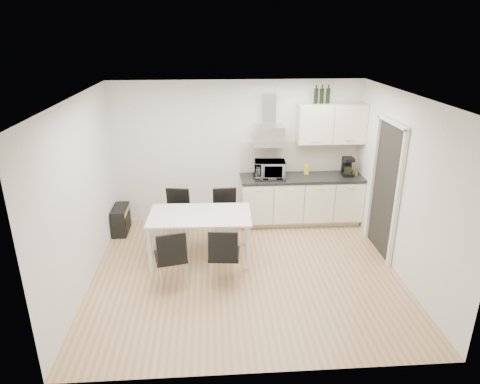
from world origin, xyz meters
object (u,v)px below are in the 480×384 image
object	(u,v)px
dining_table	(200,218)
kitchenette	(303,180)
chair_far_left	(176,216)
chair_near_left	(171,257)
floor_speaker	(178,214)
guitar_amp	(121,220)
chair_near_right	(224,255)
chair_far_right	(226,216)

from	to	relation	value
dining_table	kitchenette	bearing A→B (deg)	35.41
dining_table	chair_far_left	world-z (taller)	chair_far_left
chair_near_left	floor_speaker	distance (m)	2.16
dining_table	guitar_amp	size ratio (longest dim) A/B	2.77
kitchenette	guitar_amp	xyz separation A→B (m)	(-3.30, -0.21, -0.59)
floor_speaker	guitar_amp	bearing A→B (deg)	-142.34
chair_far_left	chair_near_left	size ratio (longest dim) A/B	1.00
chair_far_left	floor_speaker	xyz separation A→B (m)	(-0.03, 0.75, -0.29)
chair_near_right	guitar_amp	world-z (taller)	chair_near_right
kitchenette	chair_far_right	size ratio (longest dim) A/B	2.86
chair_near_left	guitar_amp	size ratio (longest dim) A/B	1.53
chair_near_right	floor_speaker	size ratio (longest dim) A/B	2.95
dining_table	chair_far_right	size ratio (longest dim) A/B	1.81
chair_near_right	guitar_amp	xyz separation A→B (m)	(-1.78, 1.75, -0.20)
chair_far_left	guitar_amp	distance (m)	1.10
chair_near_left	kitchenette	bearing A→B (deg)	28.51
dining_table	chair_far_right	world-z (taller)	chair_far_right
chair_near_right	chair_far_right	bearing A→B (deg)	92.46
chair_far_left	chair_near_left	xyz separation A→B (m)	(0.02, -1.40, 0.00)
chair_far_right	guitar_amp	size ratio (longest dim) A/B	1.53
chair_near_right	floor_speaker	distance (m)	2.29
chair_far_right	floor_speaker	distance (m)	1.21
dining_table	chair_near_left	world-z (taller)	chair_near_left
chair_near_left	floor_speaker	bearing A→B (deg)	78.71
kitchenette	chair_near_left	distance (m)	3.03
chair_near_left	guitar_amp	bearing A→B (deg)	107.65
dining_table	floor_speaker	bearing A→B (deg)	110.02
guitar_amp	floor_speaker	bearing A→B (deg)	20.45
chair_near_left	guitar_amp	world-z (taller)	chair_near_left
chair_far_left	floor_speaker	distance (m)	0.80
floor_speaker	chair_near_left	bearing A→B (deg)	-71.93
dining_table	floor_speaker	xyz separation A→B (m)	(-0.45, 1.39, -0.53)
kitchenette	chair_far_left	distance (m)	2.39
kitchenette	floor_speaker	world-z (taller)	kitchenette
kitchenette	guitar_amp	distance (m)	3.36
chair_far_left	chair_near_right	distance (m)	1.58
dining_table	chair_near_right	distance (m)	0.84
dining_table	chair_near_right	xyz separation A→B (m)	(0.35, -0.73, -0.24)
chair_near_left	dining_table	bearing A→B (deg)	49.17
dining_table	chair_far_right	xyz separation A→B (m)	(0.42, 0.60, -0.24)
chair_far_left	chair_near_right	bearing A→B (deg)	129.89
chair_far_left	kitchenette	bearing A→B (deg)	-155.07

